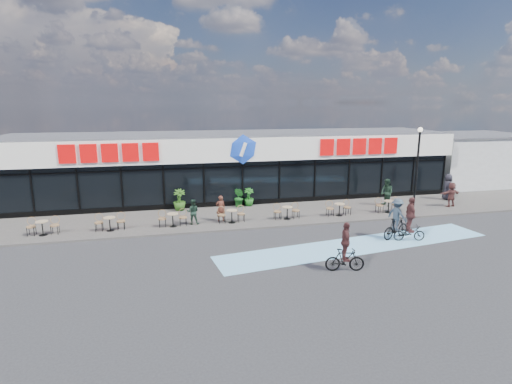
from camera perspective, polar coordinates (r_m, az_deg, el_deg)
ground at (r=19.83m, az=1.93°, el=-7.06°), size 120.00×120.00×0.00m
sidewalk at (r=23.99m, az=-0.80°, el=-3.41°), size 44.00×5.00×0.10m
bike_lane at (r=19.89m, az=14.37°, el=-7.39°), size 14.17×4.13×0.01m
building at (r=28.72m, az=-3.07°, el=3.92°), size 30.60×6.57×4.75m
neighbour_building at (r=38.79m, az=28.10°, el=4.31°), size 9.20×7.20×4.11m
lamp_post at (r=25.09m, az=22.04°, el=3.73°), size 0.28×0.28×5.22m
bistro_set_0 at (r=23.06m, az=-28.16°, el=-4.31°), size 1.54×0.62×0.90m
bistro_set_1 at (r=22.39m, az=-20.14°, el=-4.04°), size 1.54×0.62×0.90m
bistro_set_2 at (r=22.19m, az=-11.82°, el=-3.67°), size 1.54×0.62×0.90m
bistro_set_3 at (r=22.45m, az=-3.52°, el=-3.22°), size 1.54×0.62×0.90m
bistro_set_4 at (r=23.17m, az=4.42°, el=-2.73°), size 1.54×0.62×0.90m
bistro_set_5 at (r=24.30m, az=11.74°, el=-2.24°), size 1.54×0.62×0.90m
bistro_set_6 at (r=25.79m, az=18.31°, el=-1.76°), size 1.54×0.62×0.90m
potted_plant_left at (r=25.30m, az=-10.89°, el=-1.11°), size 0.82×0.82×1.34m
potted_plant_mid at (r=25.64m, az=-2.42°, el=-0.79°), size 0.78×0.86×1.27m
potted_plant_right at (r=25.98m, az=-1.05°, el=-0.72°), size 0.67×0.67×1.16m
patron_left at (r=22.70m, az=-5.09°, el=-2.33°), size 0.56×0.39×1.48m
patron_right at (r=22.31m, az=-9.02°, el=-2.79°), size 0.77×0.64×1.41m
pedestrian_a at (r=27.20m, az=18.18°, el=-0.08°), size 0.82×0.98×1.79m
pedestrian_b at (r=30.63m, az=25.69°, el=0.68°), size 0.65×0.93×1.80m
pedestrian_c at (r=28.68m, az=26.13°, el=-0.32°), size 1.51×0.59×1.59m
cyclist_a at (r=21.04m, az=21.14°, el=-4.16°), size 1.61×1.10×2.22m
cyclist_b at (r=21.17m, az=19.44°, el=-3.95°), size 1.87×1.19×2.07m
cyclist_c at (r=16.60m, az=12.63°, el=-8.29°), size 1.65×1.01×2.06m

